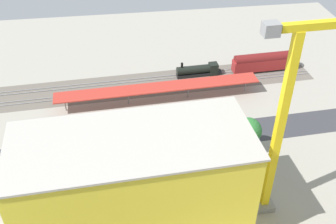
{
  "coord_description": "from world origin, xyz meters",
  "views": [
    {
      "loc": [
        10.51,
        77.73,
        63.39
      ],
      "look_at": [
        -0.66,
        1.57,
        6.9
      ],
      "focal_mm": 43.44,
      "sensor_mm": 36.0,
      "label": 1
    }
  ],
  "objects_px": {
    "parked_car_1": "(189,127)",
    "street_tree_1": "(159,139)",
    "street_tree_0": "(157,139)",
    "parked_car_0": "(218,124)",
    "parked_car_4": "(104,135)",
    "box_truck_2": "(67,177)",
    "traffic_light": "(130,142)",
    "parked_car_2": "(161,130)",
    "street_tree_2": "(70,145)",
    "box_truck_0": "(173,162)",
    "construction_building": "(135,188)",
    "passenger_coach": "(264,62)",
    "street_tree_3": "(248,131)",
    "box_truck_1": "(157,163)",
    "platform_canopy_near": "(158,88)",
    "locomotive": "(200,70)",
    "parked_car_3": "(133,132)",
    "tower_crane": "(294,111)"
  },
  "relations": [
    {
      "from": "box_truck_2",
      "to": "street_tree_0",
      "type": "distance_m",
      "value": 20.76
    },
    {
      "from": "traffic_light",
      "to": "parked_car_4",
      "type": "bearing_deg",
      "value": -52.78
    },
    {
      "from": "passenger_coach",
      "to": "box_truck_1",
      "type": "bearing_deg",
      "value": 45.33
    },
    {
      "from": "construction_building",
      "to": "street_tree_3",
      "type": "relative_size",
      "value": 4.49
    },
    {
      "from": "construction_building",
      "to": "box_truck_2",
      "type": "xyz_separation_m",
      "value": [
        13.56,
        -13.41,
        -8.88
      ]
    },
    {
      "from": "locomotive",
      "to": "street_tree_2",
      "type": "distance_m",
      "value": 49.02
    },
    {
      "from": "box_truck_0",
      "to": "parked_car_2",
      "type": "bearing_deg",
      "value": -84.94
    },
    {
      "from": "parked_car_0",
      "to": "box_truck_1",
      "type": "bearing_deg",
      "value": 36.82
    },
    {
      "from": "parked_car_2",
      "to": "street_tree_1",
      "type": "height_order",
      "value": "street_tree_1"
    },
    {
      "from": "platform_canopy_near",
      "to": "tower_crane",
      "type": "distance_m",
      "value": 48.01
    },
    {
      "from": "parked_car_1",
      "to": "parked_car_4",
      "type": "xyz_separation_m",
      "value": [
        21.13,
        0.32,
        0.06
      ]
    },
    {
      "from": "platform_canopy_near",
      "to": "box_truck_0",
      "type": "distance_m",
      "value": 26.56
    },
    {
      "from": "traffic_light",
      "to": "locomotive",
      "type": "bearing_deg",
      "value": -124.59
    },
    {
      "from": "box_truck_2",
      "to": "street_tree_2",
      "type": "relative_size",
      "value": 1.3
    },
    {
      "from": "box_truck_0",
      "to": "construction_building",
      "type": "bearing_deg",
      "value": 58.38
    },
    {
      "from": "box_truck_0",
      "to": "box_truck_1",
      "type": "distance_m",
      "value": 3.53
    },
    {
      "from": "box_truck_1",
      "to": "street_tree_3",
      "type": "xyz_separation_m",
      "value": [
        -21.16,
        -3.27,
        4.1
      ]
    },
    {
      "from": "parked_car_1",
      "to": "street_tree_1",
      "type": "height_order",
      "value": "street_tree_1"
    },
    {
      "from": "passenger_coach",
      "to": "street_tree_0",
      "type": "height_order",
      "value": "street_tree_0"
    },
    {
      "from": "parked_car_4",
      "to": "street_tree_1",
      "type": "bearing_deg",
      "value": 148.39
    },
    {
      "from": "parked_car_0",
      "to": "street_tree_1",
      "type": "relative_size",
      "value": 0.6
    },
    {
      "from": "platform_canopy_near",
      "to": "parked_car_1",
      "type": "relative_size",
      "value": 13.8
    },
    {
      "from": "locomotive",
      "to": "street_tree_2",
      "type": "relative_size",
      "value": 1.71
    },
    {
      "from": "street_tree_2",
      "to": "street_tree_1",
      "type": "bearing_deg",
      "value": -179.52
    },
    {
      "from": "parked_car_2",
      "to": "street_tree_1",
      "type": "bearing_deg",
      "value": 79.17
    },
    {
      "from": "parked_car_1",
      "to": "street_tree_2",
      "type": "bearing_deg",
      "value": 16.18
    },
    {
      "from": "parked_car_2",
      "to": "street_tree_2",
      "type": "relative_size",
      "value": 0.54
    },
    {
      "from": "parked_car_0",
      "to": "traffic_light",
      "type": "distance_m",
      "value": 24.07
    },
    {
      "from": "locomotive",
      "to": "parked_car_0",
      "type": "xyz_separation_m",
      "value": [
        0.57,
        25.17,
        -0.96
      ]
    },
    {
      "from": "parked_car_2",
      "to": "street_tree_1",
      "type": "distance_m",
      "value": 8.65
    },
    {
      "from": "street_tree_0",
      "to": "parked_car_0",
      "type": "bearing_deg",
      "value": -151.75
    },
    {
      "from": "box_truck_0",
      "to": "box_truck_1",
      "type": "bearing_deg",
      "value": 1.37
    },
    {
      "from": "parked_car_4",
      "to": "box_truck_2",
      "type": "xyz_separation_m",
      "value": [
        7.79,
        14.2,
        0.96
      ]
    },
    {
      "from": "tower_crane",
      "to": "street_tree_3",
      "type": "relative_size",
      "value": 4.52
    },
    {
      "from": "parked_car_0",
      "to": "traffic_light",
      "type": "height_order",
      "value": "traffic_light"
    },
    {
      "from": "locomotive",
      "to": "street_tree_0",
      "type": "distance_m",
      "value": 38.26
    },
    {
      "from": "locomotive",
      "to": "passenger_coach",
      "type": "distance_m",
      "value": 19.96
    },
    {
      "from": "parked_car_0",
      "to": "box_truck_0",
      "type": "bearing_deg",
      "value": 43.21
    },
    {
      "from": "parked_car_1",
      "to": "traffic_light",
      "type": "height_order",
      "value": "traffic_light"
    },
    {
      "from": "street_tree_0",
      "to": "street_tree_3",
      "type": "bearing_deg",
      "value": 178.56
    },
    {
      "from": "street_tree_2",
      "to": "locomotive",
      "type": "bearing_deg",
      "value": -137.43
    },
    {
      "from": "street_tree_0",
      "to": "street_tree_3",
      "type": "relative_size",
      "value": 0.97
    },
    {
      "from": "parked_car_3",
      "to": "parked_car_4",
      "type": "distance_m",
      "value": 7.21
    },
    {
      "from": "parked_car_0",
      "to": "street_tree_3",
      "type": "xyz_separation_m",
      "value": [
        -4.25,
        9.39,
        4.95
      ]
    },
    {
      "from": "parked_car_2",
      "to": "construction_building",
      "type": "bearing_deg",
      "value": 73.53
    },
    {
      "from": "box_truck_2",
      "to": "passenger_coach",
      "type": "bearing_deg",
      "value": -145.2
    },
    {
      "from": "parked_car_2",
      "to": "parked_car_0",
      "type": "bearing_deg",
      "value": -179.98
    },
    {
      "from": "construction_building",
      "to": "traffic_light",
      "type": "xyz_separation_m",
      "value": [
        -0.32,
        -19.59,
        -6.1
      ]
    },
    {
      "from": "box_truck_0",
      "to": "street_tree_2",
      "type": "height_order",
      "value": "street_tree_2"
    },
    {
      "from": "parked_car_4",
      "to": "street_tree_1",
      "type": "distance_m",
      "value": 15.08
    }
  ]
}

